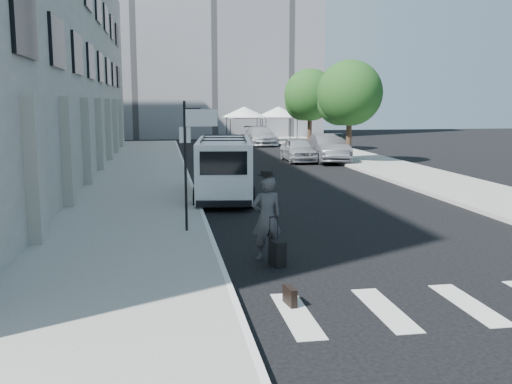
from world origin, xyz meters
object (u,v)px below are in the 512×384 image
object	(u,v)px
suitcase	(277,253)
parked_car_b	(329,148)
parked_car_a	(298,150)
parked_car_c	(260,136)
businessman	(267,218)
briefcase	(290,296)
cargo_van	(224,168)

from	to	relation	value
suitcase	parked_car_b	world-z (taller)	parked_car_b
parked_car_a	suitcase	bearing A→B (deg)	-103.99
suitcase	parked_car_a	world-z (taller)	parked_car_a
suitcase	parked_car_a	bearing A→B (deg)	58.49
parked_car_b	parked_car_c	bearing A→B (deg)	102.82
parked_car_b	suitcase	bearing A→B (deg)	-103.97
businessman	parked_car_a	xyz separation A→B (m)	(5.87, 21.15, -0.25)
businessman	suitcase	distance (m)	0.93
briefcase	suitcase	size ratio (longest dim) A/B	0.40
businessman	parked_car_c	xyz separation A→B (m)	(5.87, 34.76, -0.20)
suitcase	briefcase	bearing A→B (deg)	-112.99
parked_car_c	cargo_van	bearing A→B (deg)	-104.36
briefcase	parked_car_b	xyz separation A→B (m)	(7.81, 23.73, 0.68)
businessman	briefcase	xyz separation A→B (m)	(-0.14, -3.07, -0.81)
businessman	parked_car_a	distance (m)	21.95
parked_car_c	briefcase	bearing A→B (deg)	-100.66
businessman	parked_car_c	world-z (taller)	businessman
suitcase	parked_car_b	size ratio (longest dim) A/B	0.22
briefcase	parked_car_b	distance (m)	24.99
businessman	parked_car_b	world-z (taller)	businessman
businessman	briefcase	bearing A→B (deg)	78.06
parked_car_a	briefcase	bearing A→B (deg)	-103.15
briefcase	parked_car_c	size ratio (longest dim) A/B	0.08
parked_car_b	parked_car_c	size ratio (longest dim) A/B	0.95
suitcase	cargo_van	xyz separation A→B (m)	(-0.18, 9.17, 0.86)
briefcase	parked_car_a	bearing A→B (deg)	67.08
businessman	parked_car_a	size ratio (longest dim) A/B	0.46
briefcase	parked_car_a	distance (m)	24.96
businessman	parked_car_b	xyz separation A→B (m)	(7.67, 20.67, -0.13)
suitcase	parked_car_b	bearing A→B (deg)	53.76
parked_car_b	briefcase	bearing A→B (deg)	-102.67
businessman	parked_car_c	distance (m)	35.25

